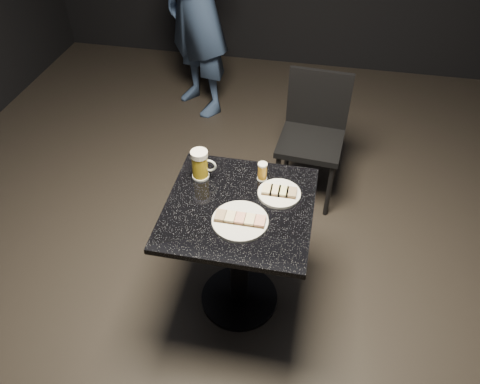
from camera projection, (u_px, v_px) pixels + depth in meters
The scene contains 10 objects.
floor at pixel (239, 298), 2.72m from camera, with size 6.00×6.00×0.00m, color black.
plate_large at pixel (240, 221), 2.13m from camera, with size 0.26×0.26×0.01m, color silver.
plate_small at pixel (279, 193), 2.27m from camera, with size 0.21×0.21×0.01m, color silver.
patron at pixel (196, 0), 3.65m from camera, with size 0.69×0.45×1.89m, color navy.
table at pixel (239, 240), 2.38m from camera, with size 0.70×0.70×0.75m.
beer_mug at pixel (200, 164), 2.32m from camera, with size 0.13×0.09×0.16m.
beer_tumbler at pixel (262, 171), 2.33m from camera, with size 0.05×0.05×0.10m.
chair at pixel (313, 130), 3.11m from camera, with size 0.44×0.44×0.88m.
canapes_on_plate_large at pixel (240, 218), 2.12m from camera, with size 0.23×0.07×0.02m.
canapes_on_plate_small at pixel (279, 191), 2.26m from camera, with size 0.17×0.07×0.02m.
Camera 1 is at (0.32, -1.57, 2.29)m, focal length 35.00 mm.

